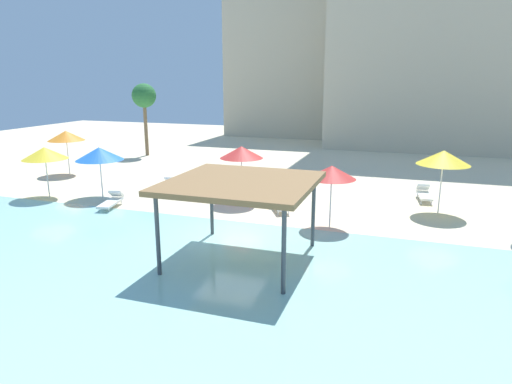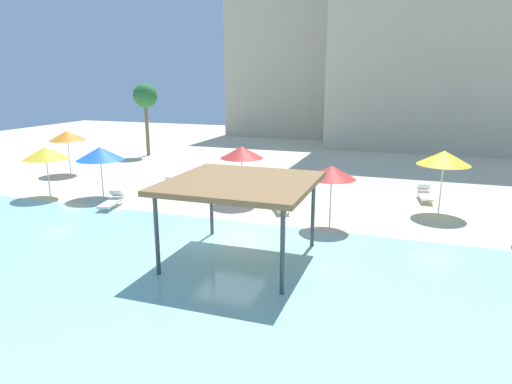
# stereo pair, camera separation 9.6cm
# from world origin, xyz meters

# --- Properties ---
(ground_plane) EXTENTS (80.00, 80.00, 0.00)m
(ground_plane) POSITION_xyz_m (0.00, 0.00, 0.00)
(ground_plane) COLOR beige
(lagoon_water) EXTENTS (44.00, 13.50, 0.04)m
(lagoon_water) POSITION_xyz_m (0.00, -5.25, 0.02)
(lagoon_water) COLOR #99D1C6
(lagoon_water) RESTS_ON ground
(shade_pavilion) EXTENTS (4.77, 4.77, 2.83)m
(shade_pavilion) POSITION_xyz_m (1.40, -2.38, 2.67)
(shade_pavilion) COLOR #42474C
(shade_pavilion) RESTS_ON ground
(beach_umbrella_red_0) EXTENTS (2.16, 2.16, 2.84)m
(beach_umbrella_red_0) POSITION_xyz_m (-1.28, 4.74, 2.54)
(beach_umbrella_red_0) COLOR silver
(beach_umbrella_red_0) RESTS_ON ground
(beach_umbrella_yellow_1) EXTENTS (2.29, 2.29, 2.66)m
(beach_umbrella_yellow_1) POSITION_xyz_m (-11.25, 2.33, 2.34)
(beach_umbrella_yellow_1) COLOR silver
(beach_umbrella_yellow_1) RESTS_ON ground
(beach_umbrella_yellow_2) EXTENTS (2.36, 2.36, 2.95)m
(beach_umbrella_yellow_2) POSITION_xyz_m (8.09, 5.83, 2.62)
(beach_umbrella_yellow_2) COLOR silver
(beach_umbrella_yellow_2) RESTS_ON ground
(beach_umbrella_red_5) EXTENTS (2.01, 2.01, 2.63)m
(beach_umbrella_red_5) POSITION_xyz_m (3.65, 2.20, 2.35)
(beach_umbrella_red_5) COLOR silver
(beach_umbrella_red_5) RESTS_ON ground
(beach_umbrella_orange_6) EXTENTS (2.30, 2.30, 2.84)m
(beach_umbrella_orange_6) POSITION_xyz_m (-14.41, 7.53, 2.52)
(beach_umbrella_orange_6) COLOR silver
(beach_umbrella_orange_6) RESTS_ON ground
(beach_umbrella_blue_7) EXTENTS (2.42, 2.42, 2.67)m
(beach_umbrella_blue_7) POSITION_xyz_m (-8.49, 3.13, 2.34)
(beach_umbrella_blue_7) COLOR silver
(beach_umbrella_blue_7) RESTS_ON ground
(lounge_chair_0) EXTENTS (0.90, 1.97, 0.74)m
(lounge_chair_0) POSITION_xyz_m (-5.89, 5.33, 0.33)
(lounge_chair_0) COLOR white
(lounge_chair_0) RESTS_ON ground
(lounge_chair_2) EXTENTS (1.43, 1.95, 0.74)m
(lounge_chair_2) POSITION_xyz_m (0.92, 3.97, 0.33)
(lounge_chair_2) COLOR white
(lounge_chair_2) RESTS_ON ground
(lounge_chair_3) EXTENTS (0.99, 1.98, 0.74)m
(lounge_chair_3) POSITION_xyz_m (-6.89, 1.71, 0.33)
(lounge_chair_3) COLOR white
(lounge_chair_3) RESTS_ON ground
(lounge_chair_4) EXTENTS (0.81, 1.95, 0.74)m
(lounge_chair_4) POSITION_xyz_m (7.51, 8.10, 0.33)
(lounge_chair_4) COLOR white
(lounge_chair_4) RESTS_ON ground
(palm_tree_1) EXTENTS (1.90, 1.90, 5.73)m
(palm_tree_1) POSITION_xyz_m (-13.60, 15.62, 4.66)
(palm_tree_1) COLOR brown
(palm_tree_1) RESTS_ON ground
(hotel_block_0) EXTENTS (17.72, 9.99, 15.67)m
(hotel_block_0) POSITION_xyz_m (-3.77, 34.43, 7.83)
(hotel_block_0) COLOR beige
(hotel_block_0) RESTS_ON ground
(hotel_block_1) EXTENTS (21.97, 9.18, 20.45)m
(hotel_block_1) POSITION_xyz_m (10.24, 28.05, 10.23)
(hotel_block_1) COLOR beige
(hotel_block_1) RESTS_ON ground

